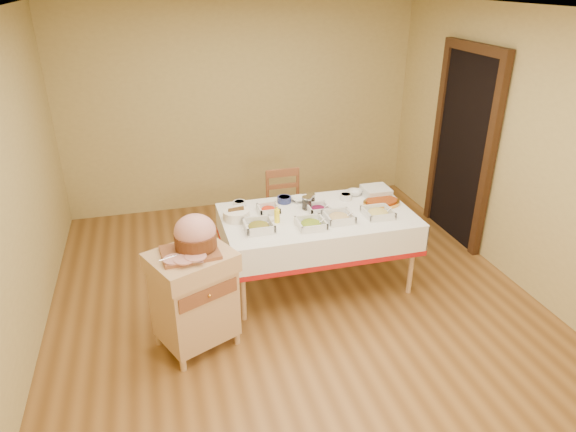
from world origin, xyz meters
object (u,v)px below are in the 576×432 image
object	(u,v)px
dining_chair	(286,211)
preserve_jar_left	(307,204)
preserve_jar_right	(311,200)
plate_stack	(376,192)
ham_on_board	(195,236)
dining_table	(317,229)
brass_platter	(381,202)
bread_basket	(236,215)
mustard_bottle	(277,215)
butcher_cart	(194,295)

from	to	relation	value
dining_chair	preserve_jar_left	size ratio (longest dim) A/B	7.17
preserve_jar_right	plate_stack	size ratio (longest dim) A/B	0.44
ham_on_board	plate_stack	distance (m)	2.13
ham_on_board	plate_stack	world-z (taller)	ham_on_board
dining_table	preserve_jar_left	size ratio (longest dim) A/B	14.37
ham_on_board	brass_platter	bearing A→B (deg)	19.46
preserve_jar_left	plate_stack	size ratio (longest dim) A/B	0.49
dining_table	brass_platter	xyz separation A→B (m)	(0.69, 0.05, 0.18)
ham_on_board	plate_stack	bearing A→B (deg)	24.54
preserve_jar_left	preserve_jar_right	size ratio (longest dim) A/B	1.11
ham_on_board	bread_basket	size ratio (longest dim) A/B	1.86
ham_on_board	preserve_jar_left	distance (m)	1.39
preserve_jar_right	mustard_bottle	bearing A→B (deg)	-144.67
butcher_cart	mustard_bottle	bearing A→B (deg)	34.84
mustard_bottle	preserve_jar_right	bearing A→B (deg)	35.33
dining_chair	preserve_jar_right	bearing A→B (deg)	-78.67
preserve_jar_right	preserve_jar_left	bearing A→B (deg)	-128.12
dining_chair	preserve_jar_left	bearing A→B (deg)	-86.15
dining_table	dining_chair	size ratio (longest dim) A/B	2.01
dining_table	plate_stack	world-z (taller)	plate_stack
brass_platter	dining_table	bearing A→B (deg)	-175.67
dining_chair	preserve_jar_right	world-z (taller)	dining_chair
preserve_jar_right	brass_platter	bearing A→B (deg)	-14.49
bread_basket	brass_platter	distance (m)	1.45
butcher_cart	mustard_bottle	world-z (taller)	mustard_bottle
bread_basket	brass_platter	xyz separation A→B (m)	(1.45, -0.04, -0.02)
dining_table	brass_platter	world-z (taller)	brass_platter
preserve_jar_left	mustard_bottle	bearing A→B (deg)	-148.92
butcher_cart	brass_platter	world-z (taller)	butcher_cart
butcher_cart	dining_table	bearing A→B (deg)	27.50
butcher_cart	ham_on_board	bearing A→B (deg)	38.04
brass_platter	dining_chair	bearing A→B (deg)	137.81
mustard_bottle	brass_platter	xyz separation A→B (m)	(1.10, 0.12, -0.05)
dining_table	mustard_bottle	size ratio (longest dim) A/B	11.37
brass_platter	preserve_jar_right	bearing A→B (deg)	165.51
plate_stack	brass_platter	xyz separation A→B (m)	(-0.03, -0.21, -0.02)
dining_chair	mustard_bottle	bearing A→B (deg)	-110.36
dining_table	bread_basket	world-z (taller)	bread_basket
plate_stack	dining_table	bearing A→B (deg)	-159.91
bread_basket	brass_platter	size ratio (longest dim) A/B	0.66
preserve_jar_right	bread_basket	world-z (taller)	preserve_jar_right
dining_table	plate_stack	bearing A→B (deg)	20.09
dining_chair	brass_platter	bearing A→B (deg)	-42.19
dining_table	preserve_jar_right	distance (m)	0.31
butcher_cart	plate_stack	size ratio (longest dim) A/B	3.34
preserve_jar_right	mustard_bottle	distance (m)	0.51
dining_chair	plate_stack	xyz separation A→B (m)	(0.83, -0.51, 0.34)
plate_stack	preserve_jar_left	bearing A→B (deg)	-171.34
plate_stack	brass_platter	world-z (taller)	plate_stack
mustard_bottle	butcher_cart	bearing A→B (deg)	-145.16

